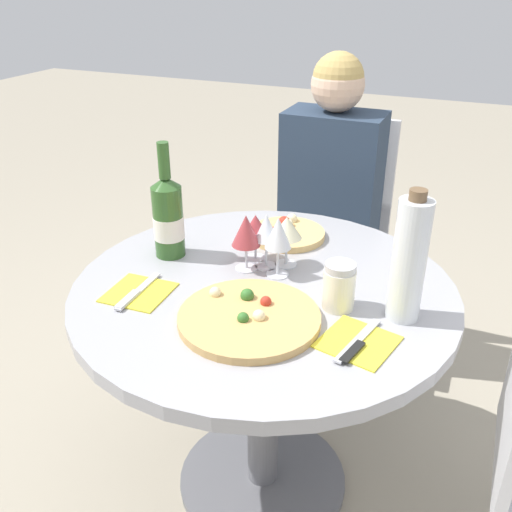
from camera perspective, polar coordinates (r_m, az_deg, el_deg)
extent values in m
plane|color=#9E937F|center=(1.92, 0.65, -21.49)|extent=(12.00, 12.00, 0.00)
cylinder|color=slate|center=(1.92, 0.66, -21.25)|extent=(0.51, 0.51, 0.02)
cylinder|color=slate|center=(1.68, 0.72, -13.60)|extent=(0.09, 0.09, 0.65)
cylinder|color=#9E9EA3|center=(1.48, 0.79, -3.48)|extent=(0.99, 0.99, 0.04)
cylinder|color=silver|center=(2.47, 6.55, -8.60)|extent=(0.35, 0.35, 0.01)
cylinder|color=silver|center=(2.36, 6.82, -4.42)|extent=(0.06, 0.06, 0.44)
cube|color=silver|center=(2.24, 7.14, 0.66)|extent=(0.39, 0.39, 0.03)
cube|color=silver|center=(2.31, 8.83, 8.06)|extent=(0.39, 0.02, 0.47)
cube|color=#28384C|center=(2.22, 5.60, -6.12)|extent=(0.30, 0.32, 0.47)
cube|color=#28384C|center=(2.13, 7.56, 7.27)|extent=(0.35, 0.20, 0.52)
sphere|color=#DBB293|center=(2.04, 8.18, 16.59)|extent=(0.18, 0.18, 0.18)
sphere|color=tan|center=(2.04, 8.23, 17.22)|extent=(0.18, 0.18, 0.18)
cylinder|color=tan|center=(1.32, -0.69, -6.21)|extent=(0.33, 0.33, 0.02)
sphere|color=beige|center=(1.39, -4.11, -3.66)|extent=(0.03, 0.03, 0.03)
sphere|color=#B22D1E|center=(1.35, 0.99, -4.58)|extent=(0.03, 0.03, 0.03)
sphere|color=#336B28|center=(1.37, -0.80, -3.97)|extent=(0.03, 0.03, 0.03)
sphere|color=#336B28|center=(1.29, -1.30, -6.22)|extent=(0.03, 0.03, 0.03)
sphere|color=beige|center=(1.30, 0.29, -6.02)|extent=(0.03, 0.03, 0.03)
cylinder|color=#DBB26B|center=(1.72, 3.12, 2.21)|extent=(0.23, 0.23, 0.02)
sphere|color=#B22D1E|center=(1.75, 2.84, 3.36)|extent=(0.04, 0.04, 0.04)
sphere|color=#B22D1E|center=(1.68, 1.95, 2.25)|extent=(0.04, 0.04, 0.04)
sphere|color=beige|center=(1.78, 3.61, 3.72)|extent=(0.03, 0.03, 0.03)
sphere|color=beige|center=(1.75, 3.29, 3.22)|extent=(0.03, 0.03, 0.03)
cylinder|color=#2D5623|center=(1.59, -8.75, 3.42)|extent=(0.08, 0.08, 0.20)
cone|color=#2D5623|center=(1.55, -9.05, 7.33)|extent=(0.08, 0.08, 0.03)
cylinder|color=#2D5623|center=(1.53, -9.21, 9.42)|extent=(0.03, 0.03, 0.10)
cylinder|color=silver|center=(1.60, -8.71, 2.89)|extent=(0.09, 0.09, 0.06)
cylinder|color=silver|center=(1.31, 15.05, -0.53)|extent=(0.08, 0.08, 0.29)
cylinder|color=brown|center=(1.25, 15.91, 5.89)|extent=(0.04, 0.04, 0.02)
cylinder|color=silver|center=(1.36, 8.28, -3.30)|extent=(0.08, 0.08, 0.10)
cylinder|color=#B2B2B7|center=(1.33, 8.44, -1.11)|extent=(0.07, 0.07, 0.02)
cylinder|color=silver|center=(1.56, 2.99, -0.81)|extent=(0.06, 0.06, 0.00)
cylinder|color=silver|center=(1.55, 3.03, 0.53)|extent=(0.01, 0.01, 0.08)
cone|color=beige|center=(1.52, 3.09, 2.88)|extent=(0.08, 0.08, 0.06)
cylinder|color=silver|center=(1.54, -0.97, -1.21)|extent=(0.06, 0.06, 0.00)
cylinder|color=silver|center=(1.53, -0.98, -0.02)|extent=(0.01, 0.01, 0.07)
cone|color=#9E383D|center=(1.49, -1.01, 2.60)|extent=(0.08, 0.08, 0.08)
cylinder|color=silver|center=(1.51, 2.15, -1.85)|extent=(0.06, 0.06, 0.00)
cylinder|color=silver|center=(1.49, 2.18, -0.48)|extent=(0.01, 0.01, 0.08)
cone|color=silver|center=(1.46, 2.24, 2.36)|extent=(0.07, 0.07, 0.08)
cylinder|color=silver|center=(1.55, 1.03, -1.01)|extent=(0.06, 0.06, 0.00)
cylinder|color=silver|center=(1.53, 1.04, 0.32)|extent=(0.01, 0.01, 0.08)
cone|color=silver|center=(1.50, 1.06, 2.89)|extent=(0.06, 0.06, 0.07)
cylinder|color=silver|center=(1.59, -0.04, -0.21)|extent=(0.06, 0.06, 0.00)
cylinder|color=silver|center=(1.58, -0.04, 0.94)|extent=(0.01, 0.01, 0.07)
cone|color=#9E383D|center=(1.55, -0.05, 3.09)|extent=(0.07, 0.07, 0.06)
cube|color=yellow|center=(1.46, -11.64, -3.58)|extent=(0.16, 0.16, 0.00)
cube|color=silver|center=(1.46, -11.66, -3.43)|extent=(0.03, 0.19, 0.00)
cube|color=silver|center=(1.42, -12.72, -4.22)|extent=(0.02, 0.09, 0.00)
cube|color=yellow|center=(1.27, 10.14, -8.46)|extent=(0.18, 0.18, 0.00)
cube|color=silver|center=(1.27, 10.15, -8.29)|extent=(0.06, 0.19, 0.00)
cube|color=black|center=(1.23, 9.62, -9.39)|extent=(0.04, 0.09, 0.00)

